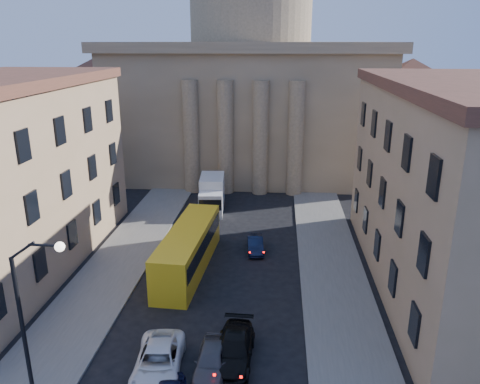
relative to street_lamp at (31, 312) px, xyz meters
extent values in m
cube|color=#5E5C56|center=(-1.53, 10.00, -5.21)|extent=(5.00, 60.00, 0.15)
cube|color=#5E5C56|center=(15.47, 10.00, -5.21)|extent=(5.00, 60.00, 0.15)
cube|color=#79664A|center=(6.97, 48.00, 2.71)|extent=(34.00, 26.00, 16.00)
cube|color=#79664A|center=(6.97, 48.00, 11.11)|extent=(35.50, 27.50, 1.20)
cylinder|color=#79664A|center=(6.97, 48.00, 14.71)|extent=(16.00, 16.00, 8.00)
cube|color=#79664A|center=(-14.03, 46.00, 0.21)|extent=(13.00, 13.00, 11.00)
cone|color=#513123|center=(-14.03, 46.00, 7.71)|extent=(26.02, 26.02, 4.00)
cube|color=#79664A|center=(27.97, 46.00, 0.21)|extent=(13.00, 13.00, 11.00)
cone|color=#513123|center=(27.97, 46.00, 7.71)|extent=(26.02, 26.02, 4.00)
cylinder|color=#79664A|center=(0.97, 34.80, 1.21)|extent=(1.80, 1.80, 13.00)
cylinder|color=#79664A|center=(4.97, 34.80, 1.21)|extent=(1.80, 1.80, 13.00)
cylinder|color=#79664A|center=(8.97, 34.80, 1.21)|extent=(1.80, 1.80, 13.00)
cylinder|color=#79664A|center=(12.97, 34.80, 1.21)|extent=(1.80, 1.80, 13.00)
cube|color=tan|center=(23.97, 14.00, 1.71)|extent=(11.00, 26.00, 14.00)
cylinder|color=black|center=(-0.53, 0.00, -1.29)|extent=(0.20, 0.20, 8.00)
cylinder|color=black|center=(0.02, 0.00, 3.06)|extent=(1.30, 0.12, 0.96)
cylinder|color=black|center=(1.02, 0.00, 3.36)|extent=(1.30, 0.12, 0.12)
sphere|color=white|center=(1.77, 0.00, 3.31)|extent=(0.44, 0.44, 0.44)
imported|color=white|center=(4.97, 2.76, -4.54)|extent=(2.95, 5.56, 1.49)
imported|color=black|center=(8.91, 4.19, -4.55)|extent=(2.22, 5.14, 1.47)
imported|color=#444448|center=(7.77, 3.21, -4.58)|extent=(1.69, 4.16, 1.42)
imported|color=black|center=(9.31, 18.68, -4.67)|extent=(1.70, 3.83, 1.22)
cube|color=yellow|center=(4.29, 14.97, -3.63)|extent=(3.37, 11.89, 3.31)
cube|color=black|center=(4.29, 14.97, -3.10)|extent=(3.40, 11.25, 1.17)
cylinder|color=black|center=(2.97, 10.77, -4.75)|extent=(0.38, 1.09, 1.07)
cylinder|color=black|center=(5.10, 10.64, -4.75)|extent=(0.38, 1.09, 1.07)
cylinder|color=black|center=(3.48, 19.30, -4.75)|extent=(0.38, 1.09, 1.07)
cylinder|color=black|center=(5.61, 19.17, -4.75)|extent=(0.38, 1.09, 1.07)
cube|color=silver|center=(4.33, 26.84, -4.05)|extent=(2.57, 2.67, 2.47)
cube|color=black|center=(4.43, 25.66, -3.74)|extent=(2.27, 0.32, 1.13)
cube|color=silver|center=(4.09, 29.61, -3.48)|extent=(2.84, 4.52, 3.19)
cylinder|color=black|center=(3.34, 26.34, -4.82)|extent=(0.37, 0.95, 0.93)
cylinder|color=black|center=(5.39, 26.52, -4.82)|extent=(0.37, 0.95, 0.93)
cylinder|color=black|center=(2.99, 30.45, -4.82)|extent=(0.37, 0.95, 0.93)
cylinder|color=black|center=(5.04, 30.62, -4.82)|extent=(0.37, 0.95, 0.93)
camera|label=1|loc=(11.10, -17.76, 11.77)|focal=35.00mm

